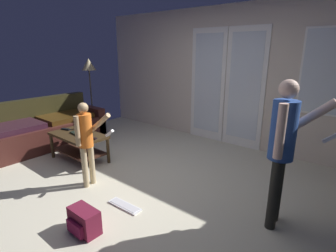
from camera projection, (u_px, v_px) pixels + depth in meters
ground_plane at (134, 186)px, 3.54m from camera, size 5.96×4.79×0.02m
wall_back_with_doors at (226, 78)px, 4.89m from camera, size 5.96×0.09×2.56m
leather_couch at (40, 130)px, 4.91m from camera, size 0.91×2.27×0.85m
coffee_table at (79, 141)px, 4.24m from camera, size 0.97×0.53×0.45m
person_adult at (283, 143)px, 2.50m from camera, size 0.55×0.45×1.51m
person_child at (86, 137)px, 3.35m from camera, size 0.44×0.35×1.13m
floor_lamp at (89, 69)px, 5.83m from camera, size 0.31×0.31×1.57m
backpack at (84, 221)px, 2.59m from camera, size 0.33×0.22×0.26m
loose_keyboard at (125, 206)px, 3.05m from camera, size 0.44×0.15×0.02m
laptop_closed at (80, 133)px, 4.23m from camera, size 0.34×0.24×0.02m
cup_near_edge at (79, 126)px, 4.46m from camera, size 0.08×0.08×0.10m
tv_remote_black at (92, 138)px, 3.99m from camera, size 0.18×0.10×0.02m
dvd_remote_slim at (66, 129)px, 4.43m from camera, size 0.18×0.09×0.02m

